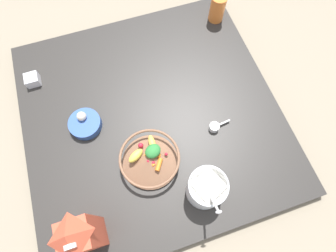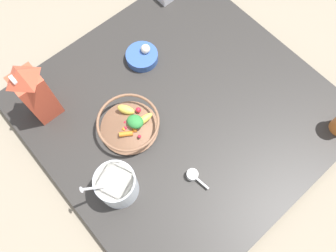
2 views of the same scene
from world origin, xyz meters
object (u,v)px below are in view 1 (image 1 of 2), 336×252
at_px(milk_carton, 81,236).
at_px(garlic_bowl, 85,123).
at_px(yogurt_tub, 206,188).
at_px(spice_jar, 33,80).
at_px(fruit_bowl, 150,159).
at_px(drinking_cup, 218,8).

height_order(milk_carton, garlic_bowl, milk_carton).
bearing_deg(yogurt_tub, spice_jar, 128.42).
bearing_deg(fruit_bowl, milk_carton, -144.64).
bearing_deg(spice_jar, fruit_bowl, -52.98).
height_order(spice_jar, garlic_bowl, garlic_bowl).
relative_size(yogurt_tub, garlic_bowl, 1.72).
bearing_deg(drinking_cup, garlic_bowl, -153.54).
bearing_deg(drinking_cup, fruit_bowl, -131.14).
height_order(drinking_cup, spice_jar, drinking_cup).
distance_m(yogurt_tub, garlic_bowl, 0.53).
bearing_deg(yogurt_tub, drinking_cup, 64.78).
relative_size(drinking_cup, spice_jar, 2.28).
distance_m(fruit_bowl, milk_carton, 0.33).
relative_size(fruit_bowl, milk_carton, 0.81).
xyz_separation_m(fruit_bowl, garlic_bowl, (-0.20, 0.22, -0.02)).
xyz_separation_m(yogurt_tub, garlic_bowl, (-0.35, 0.39, -0.05)).
relative_size(milk_carton, drinking_cup, 2.18).
relative_size(yogurt_tub, drinking_cup, 1.72).
xyz_separation_m(yogurt_tub, spice_jar, (-0.52, 0.66, -0.05)).
bearing_deg(fruit_bowl, drinking_cup, 48.86).
bearing_deg(yogurt_tub, fruit_bowl, 132.26).
xyz_separation_m(fruit_bowl, drinking_cup, (0.50, 0.57, 0.03)).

